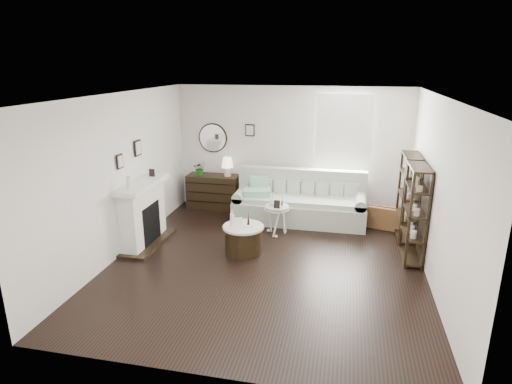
% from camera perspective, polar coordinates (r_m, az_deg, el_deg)
% --- Properties ---
extents(room, '(5.50, 5.50, 5.50)m').
position_cam_1_polar(room, '(9.15, 9.25, 6.84)').
color(room, black).
rests_on(room, ground).
extents(fireplace, '(0.50, 1.40, 1.84)m').
position_cam_1_polar(fireplace, '(7.91, -14.84, -3.04)').
color(fireplace, white).
rests_on(fireplace, ground).
extents(shelf_unit_far, '(0.30, 0.80, 1.60)m').
position_cam_1_polar(shelf_unit_far, '(8.28, 19.62, -0.67)').
color(shelf_unit_far, black).
rests_on(shelf_unit_far, ground).
extents(shelf_unit_near, '(0.30, 0.80, 1.60)m').
position_cam_1_polar(shelf_unit_near, '(7.43, 20.43, -2.73)').
color(shelf_unit_near, black).
rests_on(shelf_unit_near, ground).
extents(sofa, '(2.67, 0.92, 1.04)m').
position_cam_1_polar(sofa, '(8.89, 5.84, -1.67)').
color(sofa, '#B1BAA6').
rests_on(sofa, ground).
extents(quilt, '(0.64, 0.56, 0.14)m').
position_cam_1_polar(quilt, '(8.81, 0.15, 0.03)').
color(quilt, '#2A9A67').
rests_on(quilt, sofa).
extents(suitcase, '(0.69, 0.38, 0.44)m').
position_cam_1_polar(suitcase, '(8.83, 16.77, -3.32)').
color(suitcase, brown).
rests_on(suitcase, ground).
extents(dresser, '(1.14, 0.49, 0.76)m').
position_cam_1_polar(dresser, '(9.64, -5.67, 0.06)').
color(dresser, black).
rests_on(dresser, ground).
extents(table_lamp, '(0.34, 0.34, 0.42)m').
position_cam_1_polar(table_lamp, '(9.39, -3.83, 3.38)').
color(table_lamp, white).
rests_on(table_lamp, dresser).
extents(potted_plant, '(0.35, 0.33, 0.31)m').
position_cam_1_polar(potted_plant, '(9.54, -7.49, 3.17)').
color(potted_plant, '#1D5718').
rests_on(potted_plant, dresser).
extents(drum_table, '(0.70, 0.70, 0.49)m').
position_cam_1_polar(drum_table, '(7.41, -1.69, -6.27)').
color(drum_table, black).
rests_on(drum_table, ground).
extents(pedestal_table, '(0.47, 0.47, 0.57)m').
position_cam_1_polar(pedestal_table, '(8.07, 2.80, -2.20)').
color(pedestal_table, white).
rests_on(pedestal_table, ground).
extents(eiffel_drum, '(0.14, 0.14, 0.20)m').
position_cam_1_polar(eiffel_drum, '(7.31, -1.02, -3.74)').
color(eiffel_drum, black).
rests_on(eiffel_drum, drum_table).
extents(bottle_drum, '(0.07, 0.07, 0.29)m').
position_cam_1_polar(bottle_drum, '(7.24, -3.22, -3.57)').
color(bottle_drum, silver).
rests_on(bottle_drum, drum_table).
extents(card_frame_drum, '(0.17, 0.10, 0.21)m').
position_cam_1_polar(card_frame_drum, '(7.14, -2.43, -4.23)').
color(card_frame_drum, white).
rests_on(card_frame_drum, drum_table).
extents(eiffel_ped, '(0.10, 0.10, 0.16)m').
position_cam_1_polar(eiffel_ped, '(8.05, 3.50, -1.31)').
color(eiffel_ped, black).
rests_on(eiffel_ped, pedestal_table).
extents(flask_ped, '(0.13, 0.13, 0.25)m').
position_cam_1_polar(flask_ped, '(8.05, 2.26, -0.96)').
color(flask_ped, silver).
rests_on(flask_ped, pedestal_table).
extents(card_frame_ped, '(0.11, 0.05, 0.15)m').
position_cam_1_polar(card_frame_ped, '(7.91, 2.81, -1.65)').
color(card_frame_ped, black).
rests_on(card_frame_ped, pedestal_table).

